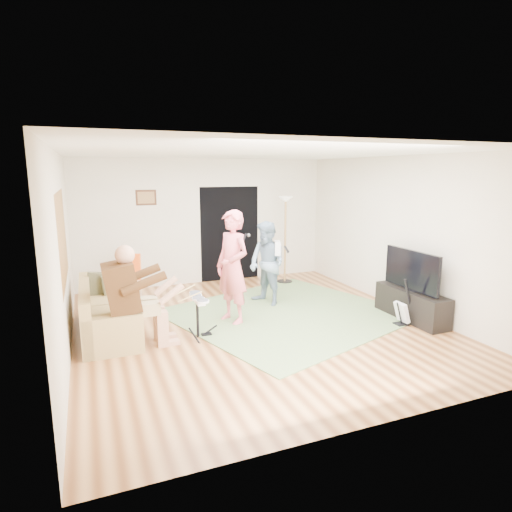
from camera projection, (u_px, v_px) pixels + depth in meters
The scene contains 19 objects.
floor at pixel (257, 325), 6.87m from camera, with size 6.00×6.00×0.00m, color brown.
walls at pixel (257, 242), 6.61m from camera, with size 5.50×6.00×2.70m, color beige, non-canonical shape.
ceiling at pixel (257, 153), 6.35m from camera, with size 6.00×6.00×0.00m, color white.
window_blinds at pixel (62, 238), 5.75m from camera, with size 2.05×2.05×0.00m, color olive.
doorway at pixel (230, 234), 9.59m from camera, with size 2.10×2.10×0.00m, color black.
picture_frame at pixel (146, 198), 8.77m from camera, with size 0.42×0.03×0.32m, color #3F2314.
area_rug at pixel (288, 313), 7.42m from camera, with size 3.55×3.32×0.02m, color #5E7B4B.
sofa at pixel (104, 318), 6.45m from camera, with size 0.79×1.92×0.78m.
drummer at pixel (137, 307), 5.96m from camera, with size 0.95×0.53×1.45m.
drum_kit at pixel (198, 319), 6.32m from camera, with size 0.35×0.63×0.65m.
singer at pixel (232, 267), 6.86m from camera, with size 0.67×0.44×1.83m, color #E66471.
microphone at pixel (244, 239), 6.85m from camera, with size 0.06×0.06×0.24m, color black, non-canonical shape.
guitarist at pixel (267, 264), 7.81m from camera, with size 0.75×0.58×1.54m, color #6F8AA3.
guitar_held at pixel (277, 248), 7.83m from camera, with size 0.12×0.60×0.26m, color silver, non-canonical shape.
guitar_spare at pixel (402, 312), 6.83m from camera, with size 0.27×0.25×0.76m.
torchiere_lamp at pixel (285, 224), 9.28m from camera, with size 0.34×0.34×1.90m.
dining_chair at pixel (129, 286), 7.95m from camera, with size 0.50×0.52×0.92m.
tv_cabinet at pixel (411, 305), 7.11m from camera, with size 0.40×1.40×0.50m, color black.
television at pixel (412, 270), 6.97m from camera, with size 0.06×1.20×0.65m, color black.
Camera 1 is at (-2.43, -6.06, 2.43)m, focal length 30.00 mm.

